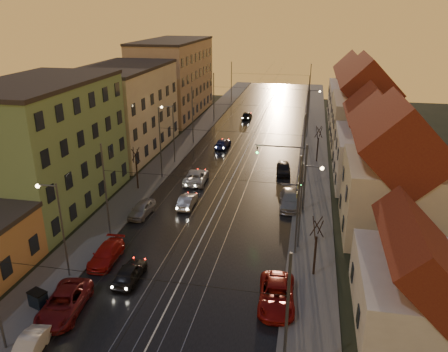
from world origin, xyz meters
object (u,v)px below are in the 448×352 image
Objects in this scene: driving_car_3 at (223,143)px; driving_car_4 at (247,115)px; dumpster at (38,299)px; parked_left_2 at (106,254)px; parked_right_1 at (290,199)px; parked_right_0 at (277,295)px; driving_car_1 at (187,201)px; parked_left_3 at (142,209)px; driving_car_0 at (130,272)px; street_lamp_0 at (58,222)px; traffic_light_mast at (296,169)px; driving_car_2 at (196,177)px; street_lamp_3 at (311,109)px; parked_left_1 at (64,303)px; parked_left_0 at (28,348)px; parked_right_2 at (283,169)px; street_lamp_1 at (305,199)px; street_lamp_2 at (171,128)px.

driving_car_4 is at bearing -89.90° from driving_car_3.
parked_left_2 is at bearing 91.91° from dumpster.
parked_right_0 is at bearing -94.42° from parked_right_1.
dumpster is at bearing 70.73° from driving_car_1.
parked_left_3 is (-0.28, 8.86, 0.03)m from parked_left_2.
driving_car_0 is 3.74m from parked_left_2.
street_lamp_0 reaches higher than traffic_light_mast.
driving_car_4 is at bearing 105.44° from traffic_light_mast.
driving_car_1 is 7.03m from driving_car_2.
driving_car_4 is (-11.91, 11.10, -4.17)m from street_lamp_3.
street_lamp_3 reaches higher than parked_left_1.
driving_car_2 is at bearing 87.40° from driving_car_4.
driving_car_4 is (1.09, 54.56, 0.00)m from driving_car_0.
parked_left_2 is (-0.13, 11.01, 0.05)m from parked_left_0.
parked_right_2 is at bearing -130.08° from driving_car_1.
parked_right_0 is (-1.50, -44.19, -4.12)m from street_lamp_3.
parked_right_0 reaches higher than parked_left_2.
parked_left_1 is (-2.97, -4.52, 0.05)m from driving_car_0.
parked_right_1 reaches higher than driving_car_4.
parked_right_2 is at bearing -157.23° from driving_car_2.
parked_left_1 is at bearing 85.57° from driving_car_4.
traffic_light_mast reaches higher than driving_car_3.
street_lamp_0 is 1.45× the size of parked_right_0.
street_lamp_1 is at bearing 117.33° from driving_car_3.
parked_left_1 reaches higher than driving_car_4.
driving_car_2 is 14.63m from driving_car_3.
driving_car_2 is 0.98× the size of parked_right_0.
parked_left_3 is 0.96× the size of parked_right_2.
driving_car_3 is 1.09× the size of driving_car_4.
traffic_light_mast is (17.10, 16.00, -0.29)m from street_lamp_0.
parked_left_1 is 0.99× the size of parked_right_0.
driving_car_2 is 1.42× the size of parked_left_0.
street_lamp_3 is 1.93× the size of driving_car_0.
parked_left_3 is at bearing 69.00° from driving_car_2.
traffic_light_mast is 1.72× the size of parked_left_3.
driving_car_1 is at bearing -133.28° from parked_right_2.
driving_car_4 is at bearing 104.19° from street_lamp_1.
street_lamp_0 is at bearing -125.17° from parked_right_2.
street_lamp_3 is at bearing 84.29° from parked_right_0.
parked_right_2 is at bearing 138.60° from driving_car_3.
parked_right_0 reaches higher than parked_left_3.
street_lamp_2 is 1.91× the size of parked_left_3.
parked_left_2 is (-2.88, -18.74, -0.07)m from driving_car_2.
parked_right_0 is at bearing 110.13° from driving_car_3.
driving_car_0 is 27.83m from parked_right_2.
parked_left_2 is at bearing -124.07° from parked_right_2.
parked_left_0 is 28.89m from parked_right_1.
parked_right_2 is at bearing 59.83° from parked_left_1.
traffic_light_mast is at bearing 46.41° from parked_left_1.
driving_car_0 is at bearing -38.31° from parked_left_2.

